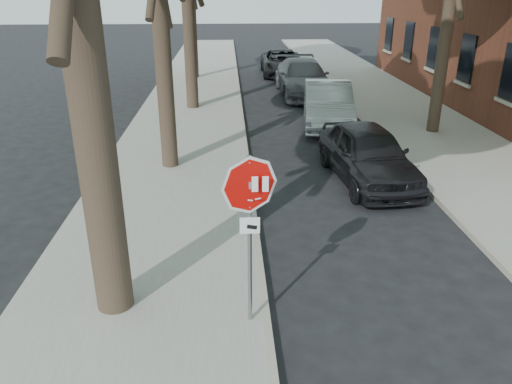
# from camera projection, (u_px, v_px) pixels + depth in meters

# --- Properties ---
(ground) EXTENTS (120.00, 120.00, 0.00)m
(ground) POSITION_uv_depth(u_px,v_px,m) (296.00, 324.00, 7.61)
(ground) COLOR black
(ground) RESTS_ON ground
(sidewalk_left) EXTENTS (4.00, 55.00, 0.12)m
(sidewalk_left) POSITION_uv_depth(u_px,v_px,m) (187.00, 121.00, 18.49)
(sidewalk_left) COLOR gray
(sidewalk_left) RESTS_ON ground
(sidewalk_right) EXTENTS (4.00, 55.00, 0.12)m
(sidewalk_right) POSITION_uv_depth(u_px,v_px,m) (412.00, 118.00, 18.93)
(sidewalk_right) COLOR gray
(sidewalk_right) RESTS_ON ground
(curb_left) EXTENTS (0.12, 55.00, 0.13)m
(curb_left) POSITION_uv_depth(u_px,v_px,m) (242.00, 120.00, 18.60)
(curb_left) COLOR #9E9384
(curb_left) RESTS_ON ground
(curb_right) EXTENTS (0.12, 55.00, 0.13)m
(curb_right) POSITION_uv_depth(u_px,v_px,m) (359.00, 118.00, 18.82)
(curb_right) COLOR #9E9384
(curb_right) RESTS_ON ground
(stop_sign) EXTENTS (0.76, 0.34, 2.61)m
(stop_sign) POSITION_uv_depth(u_px,v_px,m) (250.00, 210.00, 6.79)
(stop_sign) COLOR gray
(stop_sign) RESTS_ON sidewalk_left
(car_a) EXTENTS (2.12, 4.44, 1.46)m
(car_a) POSITION_uv_depth(u_px,v_px,m) (368.00, 154.00, 12.84)
(car_a) COLOR black
(car_a) RESTS_ON ground
(car_b) EXTENTS (2.20, 4.82, 1.53)m
(car_b) POSITION_uv_depth(u_px,v_px,m) (328.00, 105.00, 17.86)
(car_b) COLOR #A2A6AA
(car_b) RESTS_ON ground
(car_c) EXTENTS (2.33, 5.44, 1.56)m
(car_c) POSITION_uv_depth(u_px,v_px,m) (303.00, 78.00, 22.74)
(car_c) COLOR #4D4E52
(car_c) RESTS_ON ground
(car_d) EXTENTS (2.37, 4.95, 1.36)m
(car_d) POSITION_uv_depth(u_px,v_px,m) (282.00, 63.00, 27.76)
(car_d) COLOR black
(car_d) RESTS_ON ground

